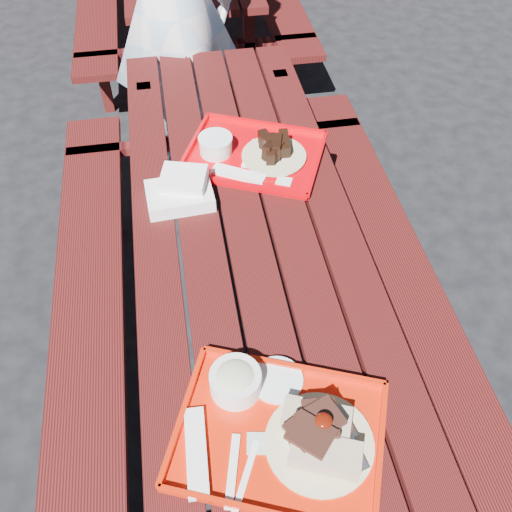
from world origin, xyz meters
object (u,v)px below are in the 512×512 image
Objects in this scene: person at (172,8)px; far_tray at (251,153)px; near_tray at (281,421)px; picnic_table_near at (249,274)px.

far_tray is at bearing 93.75° from person.
person reaches higher than far_tray.
person is at bearing 93.04° from near_tray.
picnic_table_near is at bearing 87.01° from person.
person is (-0.21, 0.95, 0.12)m from far_tray.
picnic_table_near is 3.97× the size of near_tray.
picnic_table_near is 4.02× the size of far_tray.
picnic_table_near is at bearing -100.95° from far_tray.
near_tray is 1.06m from far_tray.
near_tray is at bearing -95.57° from far_tray.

